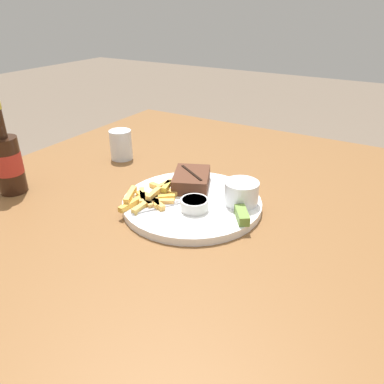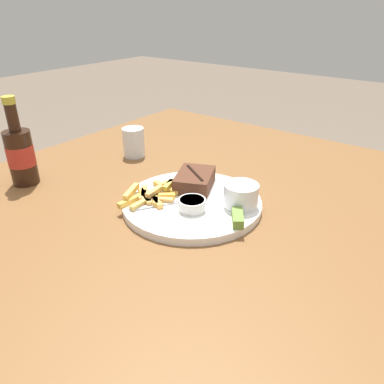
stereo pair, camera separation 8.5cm
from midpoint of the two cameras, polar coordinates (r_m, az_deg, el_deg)
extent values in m
cube|color=brown|center=(0.88, -2.77, -3.45)|extent=(1.30, 1.22, 0.04)
cylinder|color=brown|center=(1.75, -6.96, -0.63)|extent=(0.06, 0.06, 0.69)
cylinder|color=white|center=(0.86, -2.81, -1.90)|extent=(0.32, 0.32, 0.01)
cylinder|color=white|center=(0.86, -2.83, -1.38)|extent=(0.32, 0.32, 0.00)
cube|color=#512D1E|center=(0.91, -2.75, 1.83)|extent=(0.14, 0.12, 0.04)
cube|color=black|center=(0.90, -2.77, 2.89)|extent=(0.06, 0.09, 0.00)
cube|color=#F1AD4D|center=(0.88, -10.31, -0.51)|extent=(0.05, 0.05, 0.01)
cube|color=#E5A955|center=(0.84, -8.29, -1.58)|extent=(0.05, 0.07, 0.01)
cube|color=#D7A553|center=(0.86, -8.69, -0.34)|extent=(0.05, 0.02, 0.01)
cube|color=gold|center=(0.85, -12.13, -1.87)|extent=(0.07, 0.02, 0.01)
cube|color=#F1B248|center=(0.86, -10.14, -1.12)|extent=(0.05, 0.07, 0.01)
cube|color=gold|center=(0.89, -7.28, 0.22)|extent=(0.03, 0.09, 0.01)
cube|color=gold|center=(0.86, -8.03, -1.01)|extent=(0.06, 0.07, 0.01)
cube|color=#F0B751|center=(0.86, -12.20, -0.47)|extent=(0.07, 0.04, 0.01)
cube|color=gold|center=(0.86, -8.93, -0.95)|extent=(0.06, 0.03, 0.01)
cube|color=#D7AD51|center=(0.84, -10.19, -2.04)|extent=(0.08, 0.01, 0.01)
cube|color=#F39E4A|center=(0.90, -6.45, 1.20)|extent=(0.07, 0.03, 0.01)
cube|color=#E9AF58|center=(0.85, -9.57, -1.32)|extent=(0.05, 0.06, 0.01)
cube|color=gold|center=(0.88, -6.77, 0.71)|extent=(0.05, 0.02, 0.01)
cube|color=#EBB154|center=(0.84, -8.27, -1.89)|extent=(0.03, 0.05, 0.01)
cube|color=gold|center=(0.85, -8.39, -1.44)|extent=(0.05, 0.05, 0.01)
cylinder|color=white|center=(0.83, 4.66, -0.18)|extent=(0.08, 0.08, 0.05)
cylinder|color=beige|center=(0.82, 4.71, 1.06)|extent=(0.07, 0.07, 0.01)
cylinder|color=silver|center=(0.81, -2.63, -2.00)|extent=(0.06, 0.06, 0.03)
cylinder|color=#B22319|center=(0.81, -2.64, -1.40)|extent=(0.05, 0.05, 0.01)
cube|color=olive|center=(0.78, 4.54, -3.61)|extent=(0.06, 0.05, 0.02)
cube|color=#B7B7BC|center=(0.83, -8.89, -2.57)|extent=(0.09, 0.06, 0.00)
cube|color=#B7B7BC|center=(0.84, -4.42, -1.69)|extent=(0.03, 0.02, 0.00)
cube|color=#B7B7BC|center=(0.85, -4.54, -1.56)|extent=(0.03, 0.02, 0.00)
cube|color=#B7B7BC|center=(0.85, -4.66, -1.43)|extent=(0.03, 0.02, 0.00)
cube|color=#B7B7BC|center=(0.93, -5.06, 1.13)|extent=(0.08, 0.10, 0.00)
cube|color=black|center=(0.86, -3.42, -0.97)|extent=(0.05, 0.05, 0.01)
cylinder|color=black|center=(1.03, -28.37, 3.53)|extent=(0.07, 0.07, 0.14)
cylinder|color=#B22D23|center=(1.03, -28.46, 3.89)|extent=(0.07, 0.07, 0.05)
cylinder|color=silver|center=(1.15, -12.88, 7.00)|extent=(0.06, 0.06, 0.09)
camera|label=1|loc=(0.04, -92.86, -1.47)|focal=35.00mm
camera|label=2|loc=(0.04, 87.14, 1.47)|focal=35.00mm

